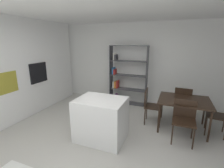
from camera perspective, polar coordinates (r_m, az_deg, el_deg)
ground_plane at (r=3.52m, az=-3.81°, el=-20.92°), size 8.67×8.67×0.00m
ceiling_slab at (r=2.93m, az=-4.80°, el=27.10°), size 6.31×5.67×0.06m
back_partition at (r=5.57m, az=8.41°, el=7.10°), size 6.31×0.06×2.65m
built_in_oven at (r=5.17m, az=-24.36°, el=3.64°), size 0.06×0.59×0.57m
kitchen_island at (r=3.54m, az=-3.86°, el=-12.23°), size 1.01×0.77×0.90m
open_bookshelf at (r=5.43m, az=4.56°, el=2.50°), size 1.23×0.30×1.93m
dining_table at (r=4.18m, az=23.93°, el=-5.91°), size 1.13×0.94×0.74m
dining_chair_far at (r=4.69m, az=23.49°, el=-5.36°), size 0.44×0.44×0.90m
dining_chair_window_side at (r=4.34m, az=34.11°, el=-8.60°), size 0.48×0.47×0.86m
dining_chair_near at (r=3.78m, az=23.97°, el=-10.46°), size 0.46×0.47×0.86m
dining_chair_island_side at (r=4.25m, az=13.15°, el=-6.60°), size 0.44×0.43×0.89m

